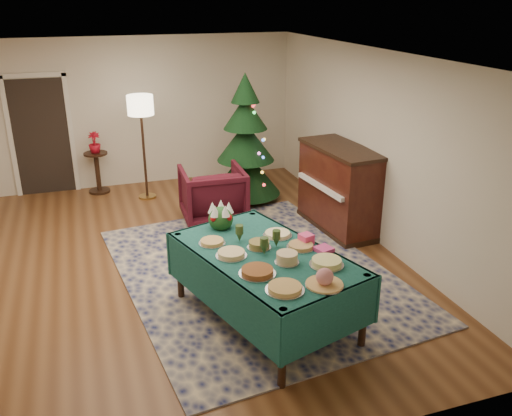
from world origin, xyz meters
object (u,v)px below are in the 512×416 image
object	(u,v)px
gift_box	(306,239)
side_table	(98,173)
armchair	(213,192)
buffet_table	(265,267)
floor_lamp	(141,112)
piano	(339,189)
christmas_tree	(246,144)
potted_plant	(95,147)

from	to	relation	value
gift_box	side_table	world-z (taller)	gift_box
armchair	gift_box	bearing A→B (deg)	99.29
buffet_table	floor_lamp	distance (m)	4.47
armchair	piano	bearing A→B (deg)	156.19
armchair	side_table	distance (m)	2.57
christmas_tree	piano	bearing A→B (deg)	-60.07
gift_box	floor_lamp	xyz separation A→B (m)	(-1.20, 4.25, 0.65)
armchair	side_table	bearing A→B (deg)	-47.90
buffet_table	piano	size ratio (longest dim) A/B	1.56
armchair	floor_lamp	distance (m)	1.96
armchair	potted_plant	distance (m)	2.59
floor_lamp	christmas_tree	xyz separation A→B (m)	(1.65, -0.61, -0.55)
gift_box	armchair	xyz separation A→B (m)	(-0.35, 2.83, -0.40)
potted_plant	christmas_tree	world-z (taller)	christmas_tree
armchair	side_table	xyz separation A→B (m)	(-1.64, 1.97, -0.13)
gift_box	potted_plant	distance (m)	5.20
armchair	side_table	world-z (taller)	armchair
buffet_table	floor_lamp	xyz separation A→B (m)	(-0.70, 4.33, 0.87)
piano	gift_box	bearing A→B (deg)	-125.46
gift_box	floor_lamp	size ratio (longest dim) A/B	0.07
floor_lamp	piano	size ratio (longest dim) A/B	1.17
armchair	christmas_tree	world-z (taller)	christmas_tree
buffet_table	armchair	size ratio (longest dim) A/B	2.47
gift_box	floor_lamp	world-z (taller)	floor_lamp
gift_box	side_table	size ratio (longest dim) A/B	0.18
potted_plant	piano	world-z (taller)	piano
side_table	piano	world-z (taller)	piano
floor_lamp	potted_plant	size ratio (longest dim) A/B	4.86
buffet_table	christmas_tree	world-z (taller)	christmas_tree
buffet_table	gift_box	size ratio (longest dim) A/B	18.11
christmas_tree	floor_lamp	bearing A→B (deg)	159.68
armchair	floor_lamp	bearing A→B (deg)	-56.62
potted_plant	side_table	bearing A→B (deg)	-75.96
armchair	potted_plant	world-z (taller)	armchair
buffet_table	side_table	distance (m)	5.11
buffet_table	floor_lamp	world-z (taller)	floor_lamp
buffet_table	potted_plant	world-z (taller)	potted_plant
buffet_table	christmas_tree	size ratio (longest dim) A/B	1.10
side_table	christmas_tree	bearing A→B (deg)	-25.57
christmas_tree	buffet_table	bearing A→B (deg)	-104.31
floor_lamp	piano	distance (m)	3.58
christmas_tree	piano	xyz separation A→B (m)	(0.96, -1.67, -0.35)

